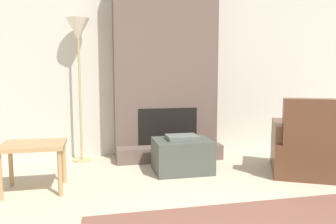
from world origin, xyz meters
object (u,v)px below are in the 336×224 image
floor_lamp_left (78,39)px  side_table (33,151)px  ottoman (182,155)px  armchair (312,151)px

floor_lamp_left → side_table: bearing=-110.5°
ottoman → armchair: bearing=-16.8°
armchair → floor_lamp_left: bearing=2.5°
ottoman → armchair: (1.46, -0.44, 0.08)m
ottoman → floor_lamp_left: size_ratio=0.36×
floor_lamp_left → ottoman: bearing=-33.3°
ottoman → side_table: (-1.62, -0.32, 0.21)m
ottoman → armchair: size_ratio=0.57×
side_table → armchair: bearing=-2.2°
side_table → ottoman: bearing=11.2°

